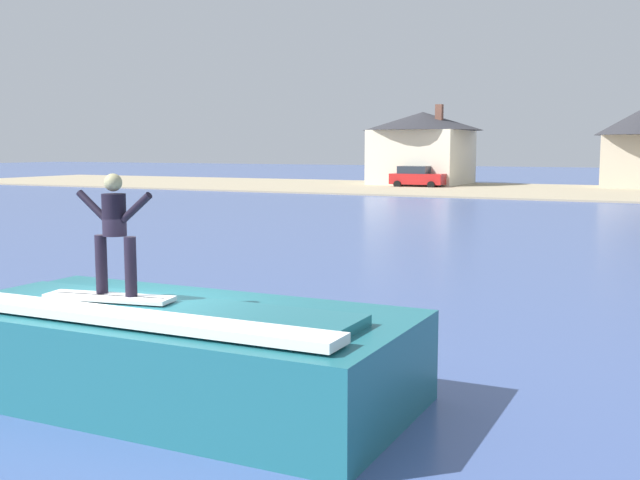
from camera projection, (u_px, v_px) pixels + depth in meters
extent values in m
plane|color=#425995|center=(134.00, 392.00, 10.79)|extent=(260.00, 260.00, 0.00)
cube|color=#1F6872|center=(177.00, 354.00, 10.46)|extent=(6.47, 3.09, 1.24)
cube|color=#1F6872|center=(158.00, 310.00, 10.03)|extent=(5.50, 1.39, 0.14)
cube|color=white|center=(127.00, 317.00, 9.48)|extent=(5.82, 0.56, 0.12)
cube|color=white|center=(109.00, 297.00, 10.29)|extent=(1.85, 0.72, 0.06)
cube|color=black|center=(109.00, 295.00, 10.29)|extent=(1.65, 0.33, 0.01)
cylinder|color=black|center=(101.00, 264.00, 10.38)|extent=(0.16, 0.16, 0.80)
cylinder|color=black|center=(131.00, 267.00, 10.16)|extent=(0.16, 0.16, 0.80)
cylinder|color=black|center=(114.00, 215.00, 10.19)|extent=(0.32, 0.32, 0.56)
sphere|color=tan|center=(113.00, 182.00, 10.13)|extent=(0.24, 0.24, 0.24)
cylinder|color=black|center=(92.00, 205.00, 10.33)|extent=(0.50, 0.10, 0.42)
cylinder|color=black|center=(136.00, 207.00, 10.01)|extent=(0.50, 0.10, 0.42)
cube|color=tan|center=(586.00, 192.00, 57.89)|extent=(120.00, 20.57, 0.13)
cube|color=red|center=(418.00, 179.00, 64.71)|extent=(4.57, 1.77, 0.90)
cube|color=#262D38|center=(414.00, 170.00, 64.76)|extent=(2.51, 1.59, 0.64)
cylinder|color=black|center=(438.00, 184.00, 64.96)|extent=(0.64, 0.22, 0.64)
cylinder|color=black|center=(431.00, 185.00, 63.29)|extent=(0.64, 0.22, 0.64)
cylinder|color=black|center=(405.00, 183.00, 66.24)|extent=(0.64, 0.22, 0.64)
cylinder|color=black|center=(397.00, 184.00, 64.57)|extent=(0.64, 0.22, 0.64)
cube|color=beige|center=(422.00, 158.00, 69.74)|extent=(7.75, 8.80, 4.97)
cone|color=#2D2D33|center=(423.00, 121.00, 69.34)|extent=(10.91, 10.91, 1.67)
cube|color=brown|center=(439.00, 115.00, 67.26)|extent=(0.60, 0.60, 1.80)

